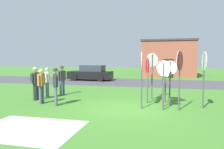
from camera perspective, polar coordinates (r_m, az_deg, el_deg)
ground_plane at (r=9.28m, az=3.07°, el=-9.32°), size 80.00×80.00×0.00m
street_asphalt at (r=19.38m, az=8.50°, el=-2.15°), size 60.00×6.40×0.01m
concrete_path at (r=7.31m, az=-21.62°, el=-13.42°), size 3.20×2.40×0.01m
building_background at (r=27.07m, az=14.79°, el=4.25°), size 6.32×5.17×4.37m
parked_car_on_street at (r=21.25m, az=-5.70°, el=0.31°), size 4.35×2.11×1.51m
stop_sign_leaning_right at (r=10.44m, az=9.56°, el=0.86°), size 0.27×0.82×2.27m
stop_sign_far_back at (r=10.15m, az=15.35°, el=-0.28°), size 0.63×0.15×2.10m
stop_sign_nearest at (r=9.29m, az=17.74°, el=1.49°), size 0.32×0.84×2.53m
stop_sign_center_cluster at (r=11.42m, az=10.72°, el=1.69°), size 0.59×0.42×2.47m
stop_sign_rear_right at (r=9.24m, az=7.95°, el=1.30°), size 0.12×0.80×2.48m
stop_sign_low_front at (r=9.20m, az=13.71°, el=-0.89°), size 0.56×0.25×2.07m
stop_sign_tallest at (r=10.75m, az=14.22°, el=-0.22°), size 0.69×0.25×2.00m
stop_sign_leaning_left at (r=10.04m, az=23.53°, el=1.37°), size 0.08×0.84×2.50m
stop_sign_rear_left at (r=9.77m, az=13.63°, el=-0.38°), size 0.61×0.22×2.11m
person_holding_notes at (r=11.79m, az=-19.92°, el=-1.66°), size 0.42×0.56×1.74m
person_on_left at (r=12.99m, az=-13.30°, el=-1.09°), size 0.34×0.53×1.74m
person_in_teal at (r=10.18m, az=-14.92°, el=-2.61°), size 0.36×0.52×1.74m
person_with_sunhat at (r=10.81m, az=-18.51°, el=-2.47°), size 0.25×0.57×1.69m
person_in_dark_shirt at (r=12.23m, az=-17.14°, el=-1.52°), size 0.43×0.54×1.69m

